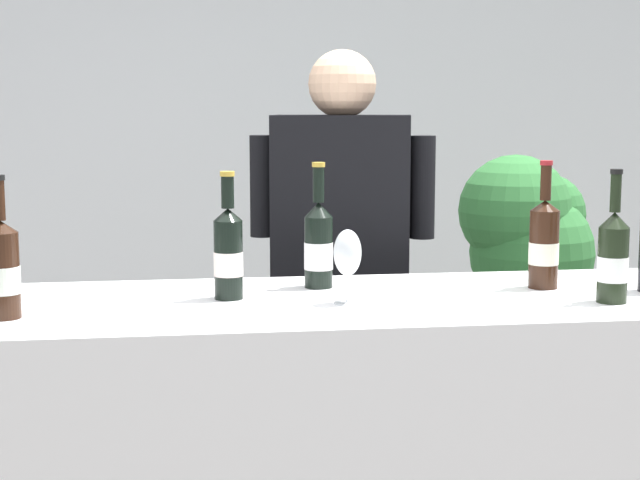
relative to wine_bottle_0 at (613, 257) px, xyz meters
name	(u,v)px	position (x,y,z in m)	size (l,w,h in m)	color
wall_back	(258,124)	(-0.65, 2.74, 0.28)	(8.00, 0.10, 2.80)	silver
wine_bottle_0	(613,257)	(0.00, 0.00, 0.00)	(0.08, 0.08, 0.33)	black
wine_bottle_1	(2,269)	(-1.45, 0.02, 0.00)	(0.08, 0.08, 0.33)	black
wine_bottle_2	(228,252)	(-0.93, 0.18, 0.01)	(0.07, 0.07, 0.32)	black
wine_bottle_4	(319,244)	(-0.69, 0.30, 0.00)	(0.08, 0.08, 0.33)	black
wine_bottle_5	(544,243)	(-0.10, 0.21, 0.01)	(0.08, 0.08, 0.34)	black
wine_glass	(348,256)	(-0.65, 0.07, 0.01)	(0.07, 0.07, 0.18)	silver
person_server	(341,315)	(-0.53, 0.85, -0.31)	(0.58, 0.33, 1.67)	black
potted_shrub	(523,275)	(0.22, 1.22, -0.26)	(0.52, 0.59, 1.32)	brown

